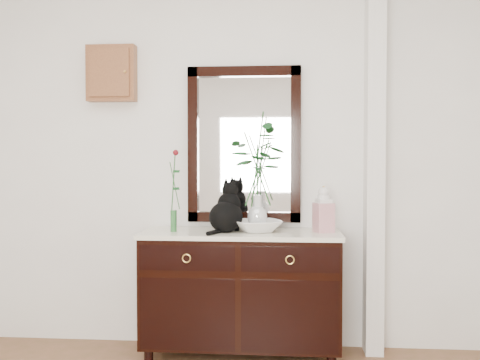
# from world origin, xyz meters

# --- Properties ---
(wall_back) EXTENTS (3.60, 0.04, 2.70)m
(wall_back) POSITION_xyz_m (0.00, 1.98, 1.35)
(wall_back) COLOR white
(wall_back) RESTS_ON ground
(pilaster) EXTENTS (0.12, 0.20, 2.70)m
(pilaster) POSITION_xyz_m (1.00, 1.90, 1.35)
(pilaster) COLOR white
(pilaster) RESTS_ON ground
(sideboard) EXTENTS (1.33, 0.52, 0.82)m
(sideboard) POSITION_xyz_m (0.10, 1.73, 0.47)
(sideboard) COLOR black
(sideboard) RESTS_ON ground
(wall_mirror) EXTENTS (0.80, 0.06, 1.10)m
(wall_mirror) POSITION_xyz_m (0.10, 1.97, 1.44)
(wall_mirror) COLOR black
(wall_mirror) RESTS_ON wall_back
(key_cabinet) EXTENTS (0.35, 0.10, 0.40)m
(key_cabinet) POSITION_xyz_m (-0.85, 1.94, 1.95)
(key_cabinet) COLOR brown
(key_cabinet) RESTS_ON wall_back
(cat) EXTENTS (0.33, 0.36, 0.34)m
(cat) POSITION_xyz_m (0.00, 1.70, 1.02)
(cat) COLOR black
(cat) RESTS_ON sideboard
(lotus_bowl) EXTENTS (0.41, 0.41, 0.08)m
(lotus_bowl) POSITION_xyz_m (0.21, 1.73, 0.89)
(lotus_bowl) COLOR white
(lotus_bowl) RESTS_ON sideboard
(vase_branches) EXTENTS (0.50, 0.50, 0.79)m
(vase_branches) POSITION_xyz_m (0.21, 1.73, 1.27)
(vase_branches) COLOR silver
(vase_branches) RESTS_ON lotus_bowl
(bud_vase_rose) EXTENTS (0.09, 0.09, 0.56)m
(bud_vase_rose) POSITION_xyz_m (-0.35, 1.69, 1.13)
(bud_vase_rose) COLOR #2E6B33
(bud_vase_rose) RESTS_ON sideboard
(ginger_jar) EXTENTS (0.15, 0.15, 0.31)m
(ginger_jar) POSITION_xyz_m (0.65, 1.75, 1.01)
(ginger_jar) COLOR white
(ginger_jar) RESTS_ON sideboard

